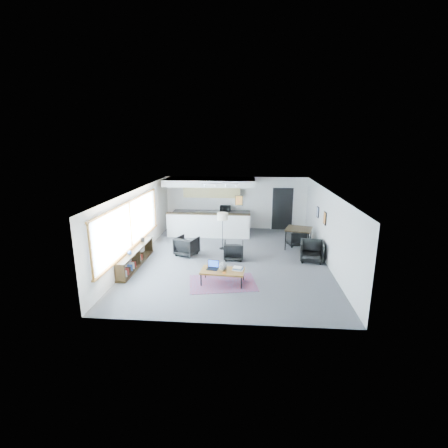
# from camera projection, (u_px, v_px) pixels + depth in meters

# --- Properties ---
(room) EXTENTS (7.02, 9.02, 2.62)m
(room) POSITION_uv_depth(u_px,v_px,m) (231.00, 226.00, 11.94)
(room) COLOR #4D4D4F
(room) RESTS_ON ground
(window) EXTENTS (0.10, 5.95, 1.66)m
(window) POSITION_uv_depth(u_px,v_px,m) (130.00, 226.00, 11.30)
(window) COLOR #8CBFFF
(window) RESTS_ON room
(console) EXTENTS (0.35, 3.00, 0.80)m
(console) POSITION_uv_depth(u_px,v_px,m) (135.00, 258.00, 11.43)
(console) COLOR black
(console) RESTS_ON floor
(kitchenette) EXTENTS (4.20, 1.96, 2.60)m
(kitchenette) POSITION_uv_depth(u_px,v_px,m) (211.00, 204.00, 15.59)
(kitchenette) COLOR white
(kitchenette) RESTS_ON floor
(doorway) EXTENTS (1.10, 0.12, 2.15)m
(doorway) POSITION_uv_depth(u_px,v_px,m) (282.00, 208.00, 16.08)
(doorway) COLOR black
(doorway) RESTS_ON room
(track_light) EXTENTS (1.60, 0.07, 0.15)m
(track_light) POSITION_uv_depth(u_px,v_px,m) (220.00, 184.00, 13.80)
(track_light) COLOR silver
(track_light) RESTS_ON room
(wall_art_lower) EXTENTS (0.03, 0.38, 0.48)m
(wall_art_lower) POSITION_uv_depth(u_px,v_px,m) (325.00, 218.00, 11.99)
(wall_art_lower) COLOR black
(wall_art_lower) RESTS_ON room
(wall_art_upper) EXTENTS (0.03, 0.34, 0.44)m
(wall_art_upper) POSITION_uv_depth(u_px,v_px,m) (318.00, 212.00, 13.26)
(wall_art_upper) COLOR black
(wall_art_upper) RESTS_ON room
(kilim_rug) EXTENTS (2.28, 1.76, 0.01)m
(kilim_rug) POSITION_uv_depth(u_px,v_px,m) (223.00, 283.00, 10.16)
(kilim_rug) COLOR #572E46
(kilim_rug) RESTS_ON floor
(coffee_table) EXTENTS (1.40, 0.83, 0.44)m
(coffee_table) POSITION_uv_depth(u_px,v_px,m) (223.00, 271.00, 10.06)
(coffee_table) COLOR brown
(coffee_table) RESTS_ON floor
(laptop) EXTENTS (0.39, 0.33, 0.25)m
(laptop) POSITION_uv_depth(u_px,v_px,m) (213.00, 266.00, 10.17)
(laptop) COLOR black
(laptop) RESTS_ON coffee_table
(ceramic_pot) EXTENTS (0.26, 0.26, 0.26)m
(ceramic_pot) POSITION_uv_depth(u_px,v_px,m) (223.00, 266.00, 10.01)
(ceramic_pot) COLOR gray
(ceramic_pot) RESTS_ON coffee_table
(book_stack) EXTENTS (0.37, 0.33, 0.10)m
(book_stack) POSITION_uv_depth(u_px,v_px,m) (238.00, 269.00, 10.05)
(book_stack) COLOR silver
(book_stack) RESTS_ON coffee_table
(coaster) EXTENTS (0.12, 0.12, 0.01)m
(coaster) POSITION_uv_depth(u_px,v_px,m) (224.00, 273.00, 9.84)
(coaster) COLOR #E5590C
(coaster) RESTS_ON coffee_table
(armchair_left) EXTENTS (0.98, 0.95, 0.80)m
(armchair_left) POSITION_uv_depth(u_px,v_px,m) (187.00, 245.00, 12.59)
(armchair_left) COLOR black
(armchair_left) RESTS_ON floor
(armchair_right) EXTENTS (0.73, 0.68, 0.74)m
(armchair_right) POSITION_uv_depth(u_px,v_px,m) (234.00, 250.00, 12.15)
(armchair_right) COLOR black
(armchair_right) RESTS_ON floor
(floor_lamp) EXTENTS (0.57, 0.57, 1.51)m
(floor_lamp) POSITION_uv_depth(u_px,v_px,m) (223.00, 218.00, 13.08)
(floor_lamp) COLOR black
(floor_lamp) RESTS_ON floor
(dining_table) EXTENTS (1.25, 1.25, 0.85)m
(dining_table) POSITION_uv_depth(u_px,v_px,m) (299.00, 230.00, 13.28)
(dining_table) COLOR black
(dining_table) RESTS_ON floor
(dining_chair_near) EXTENTS (0.79, 0.75, 0.72)m
(dining_chair_near) POSITION_uv_depth(u_px,v_px,m) (312.00, 252.00, 11.94)
(dining_chair_near) COLOR black
(dining_chair_near) RESTS_ON floor
(dining_chair_far) EXTENTS (0.72, 0.69, 0.62)m
(dining_chair_far) POSITION_uv_depth(u_px,v_px,m) (296.00, 238.00, 13.75)
(dining_chair_far) COLOR black
(dining_chair_far) RESTS_ON floor
(microwave) EXTENTS (0.52, 0.29, 0.35)m
(microwave) POSITION_uv_depth(u_px,v_px,m) (225.00, 208.00, 16.03)
(microwave) COLOR black
(microwave) RESTS_ON kitchenette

